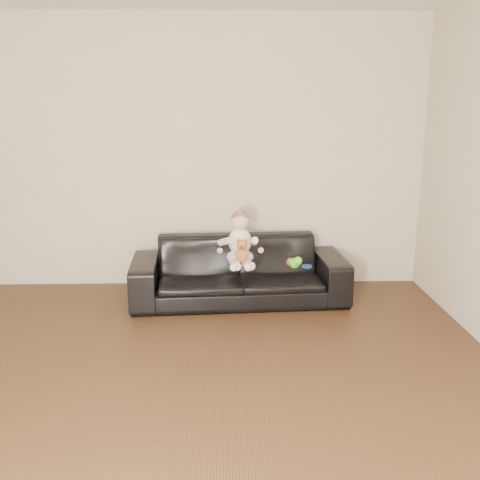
{
  "coord_description": "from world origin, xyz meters",
  "views": [
    {
      "loc": [
        0.57,
        -2.45,
        1.74
      ],
      "look_at": [
        0.7,
        2.16,
        0.59
      ],
      "focal_mm": 40.0,
      "sensor_mm": 36.0,
      "label": 1
    }
  ],
  "objects_px": {
    "teddy_bear": "(242,251)",
    "toy_rattle": "(290,263)",
    "sofa": "(239,270)",
    "toy_green": "(294,263)",
    "baby": "(240,241)",
    "toy_blue_disc": "(307,266)"
  },
  "relations": [
    {
      "from": "teddy_bear",
      "to": "toy_rattle",
      "type": "xyz_separation_m",
      "value": [
        0.43,
        0.07,
        -0.13
      ]
    },
    {
      "from": "sofa",
      "to": "teddy_bear",
      "type": "height_order",
      "value": "teddy_bear"
    },
    {
      "from": "toy_green",
      "to": "toy_rattle",
      "type": "relative_size",
      "value": 2.05
    },
    {
      "from": "baby",
      "to": "toy_rattle",
      "type": "bearing_deg",
      "value": -27.22
    },
    {
      "from": "baby",
      "to": "toy_blue_disc",
      "type": "bearing_deg",
      "value": -27.91
    },
    {
      "from": "teddy_bear",
      "to": "baby",
      "type": "bearing_deg",
      "value": 76.71
    },
    {
      "from": "teddy_bear",
      "to": "toy_green",
      "type": "height_order",
      "value": "teddy_bear"
    },
    {
      "from": "baby",
      "to": "toy_blue_disc",
      "type": "distance_m",
      "value": 0.63
    },
    {
      "from": "baby",
      "to": "toy_rattle",
      "type": "relative_size",
      "value": 7.79
    },
    {
      "from": "teddy_bear",
      "to": "toy_rattle",
      "type": "relative_size",
      "value": 3.33
    },
    {
      "from": "sofa",
      "to": "toy_rattle",
      "type": "bearing_deg",
      "value": -25.43
    },
    {
      "from": "sofa",
      "to": "toy_blue_disc",
      "type": "xyz_separation_m",
      "value": [
        0.59,
        -0.21,
        0.1
      ]
    },
    {
      "from": "toy_blue_disc",
      "to": "toy_green",
      "type": "bearing_deg",
      "value": -168.93
    },
    {
      "from": "sofa",
      "to": "toy_green",
      "type": "relative_size",
      "value": 15.42
    },
    {
      "from": "toy_rattle",
      "to": "toy_blue_disc",
      "type": "xyz_separation_m",
      "value": [
        0.15,
        -0.03,
        -0.02
      ]
    },
    {
      "from": "toy_green",
      "to": "toy_blue_disc",
      "type": "relative_size",
      "value": 1.37
    },
    {
      "from": "sofa",
      "to": "baby",
      "type": "bearing_deg",
      "value": -89.41
    },
    {
      "from": "toy_green",
      "to": "sofa",
      "type": "bearing_deg",
      "value": 154.18
    },
    {
      "from": "sofa",
      "to": "baby",
      "type": "distance_m",
      "value": 0.32
    },
    {
      "from": "baby",
      "to": "teddy_bear",
      "type": "xyz_separation_m",
      "value": [
        0.01,
        -0.15,
        -0.05
      ]
    },
    {
      "from": "baby",
      "to": "toy_rattle",
      "type": "distance_m",
      "value": 0.48
    },
    {
      "from": "teddy_bear",
      "to": "toy_rattle",
      "type": "bearing_deg",
      "value": -7.33
    }
  ]
}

